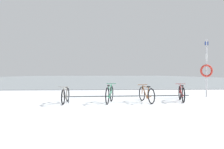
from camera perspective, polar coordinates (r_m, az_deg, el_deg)
ground at (r=60.45m, az=-3.17°, el=-1.02°), size 80.00×132.00×0.08m
bike_rack at (r=9.44m, az=4.18°, el=-5.97°), size 5.79×0.29×0.31m
bicycle_0 at (r=9.33m, az=-12.65°, el=-5.63°), size 0.46×1.60×0.75m
bicycle_1 at (r=9.20m, az=-0.66°, el=-5.45°), size 0.54×1.70×0.85m
bicycle_2 at (r=9.51m, az=9.42°, el=-5.42°), size 0.51×1.67×0.78m
bicycle_3 at (r=10.26m, az=18.56°, el=-4.97°), size 0.54×1.67×0.81m
rescue_post at (r=12.71m, az=24.52°, el=1.33°), size 0.72×0.11×3.23m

